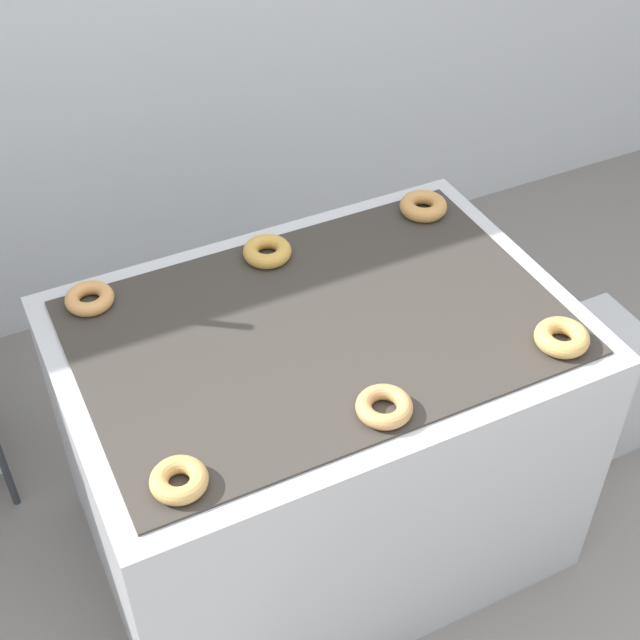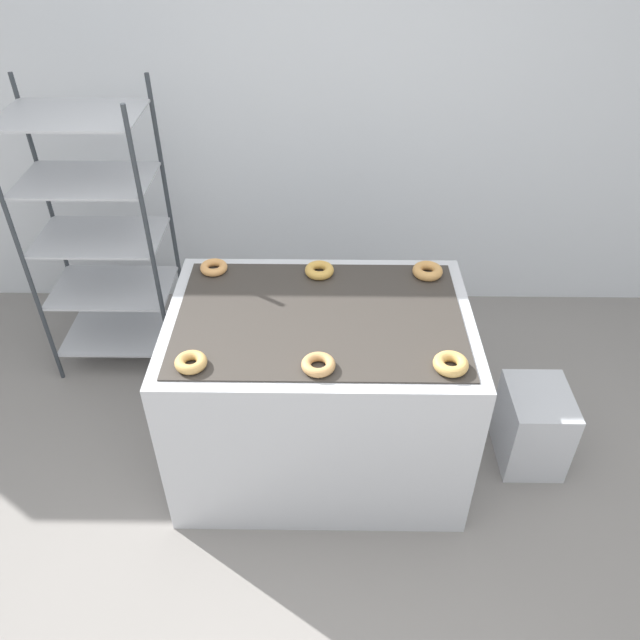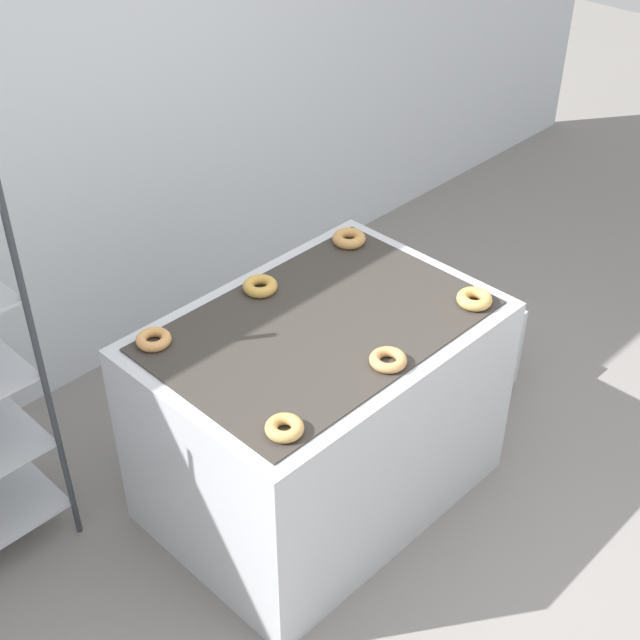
{
  "view_description": "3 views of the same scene",
  "coord_description": "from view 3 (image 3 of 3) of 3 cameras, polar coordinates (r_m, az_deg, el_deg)",
  "views": [
    {
      "loc": [
        -0.75,
        -0.81,
        2.4
      ],
      "look_at": [
        0.0,
        0.71,
        0.9
      ],
      "focal_mm": 50.0,
      "sensor_mm": 36.0,
      "label": 1
    },
    {
      "loc": [
        0.03,
        -1.41,
        2.51
      ],
      "look_at": [
        0.0,
        0.86,
        0.74
      ],
      "focal_mm": 35.0,
      "sensor_mm": 36.0,
      "label": 2
    },
    {
      "loc": [
        -1.89,
        -1.16,
        2.85
      ],
      "look_at": [
        0.0,
        0.71,
        0.9
      ],
      "focal_mm": 50.0,
      "sensor_mm": 36.0,
      "label": 3
    }
  ],
  "objects": [
    {
      "name": "donut_near_right",
      "position": [
        3.45,
        9.85,
        1.34
      ],
      "size": [
        0.14,
        0.14,
        0.04
      ],
      "primitive_type": "torus",
      "color": "tan",
      "rests_on": "fryer_machine"
    },
    {
      "name": "donut_near_left",
      "position": [
        2.85,
        -2.29,
        -6.92
      ],
      "size": [
        0.13,
        0.13,
        0.04
      ],
      "primitive_type": "torus",
      "color": "tan",
      "rests_on": "fryer_machine"
    },
    {
      "name": "ground_plane",
      "position": [
        3.61,
        8.43,
        -16.5
      ],
      "size": [
        14.0,
        14.0,
        0.0
      ],
      "primitive_type": "plane",
      "color": "gray"
    },
    {
      "name": "wall_back",
      "position": [
        4.06,
        -14.8,
        14.06
      ],
      "size": [
        8.0,
        0.05,
        2.8
      ],
      "color": "silver",
      "rests_on": "ground_plane"
    },
    {
      "name": "donut_far_right",
      "position": [
        3.78,
        1.86,
        5.24
      ],
      "size": [
        0.14,
        0.14,
        0.04
      ],
      "primitive_type": "torus",
      "color": "tan",
      "rests_on": "fryer_machine"
    },
    {
      "name": "donut_far_left",
      "position": [
        3.26,
        -10.6,
        -1.23
      ],
      "size": [
        0.13,
        0.13,
        0.04
      ],
      "primitive_type": "torus",
      "color": "tan",
      "rests_on": "fryer_machine"
    },
    {
      "name": "donut_near_center",
      "position": [
        3.12,
        4.38,
        -2.55
      ],
      "size": [
        0.13,
        0.13,
        0.04
      ],
      "primitive_type": "torus",
      "color": "tan",
      "rests_on": "fryer_machine"
    },
    {
      "name": "donut_far_center",
      "position": [
        3.49,
        -3.85,
        2.18
      ],
      "size": [
        0.14,
        0.14,
        0.04
      ],
      "primitive_type": "torus",
      "color": "gold",
      "rests_on": "fryer_machine"
    },
    {
      "name": "glaze_bin",
      "position": [
        4.37,
        9.77,
        -1.56
      ],
      "size": [
        0.3,
        0.36,
        0.42
      ],
      "color": "silver",
      "rests_on": "ground_plane"
    },
    {
      "name": "fryer_machine",
      "position": [
        3.59,
        0.01,
        -5.98
      ],
      "size": [
        1.33,
        0.93,
        0.88
      ],
      "color": "silver",
      "rests_on": "ground_plane"
    }
  ]
}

